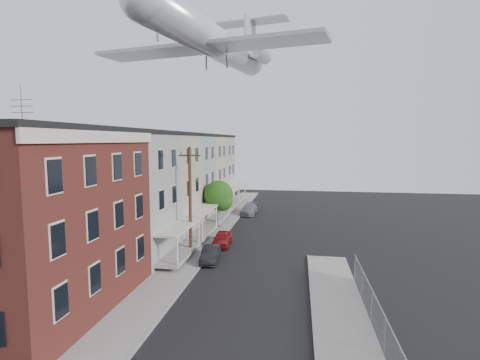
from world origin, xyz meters
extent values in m
cube|color=gray|center=(-5.50, 24.00, 0.06)|extent=(3.00, 62.00, 0.12)
cube|color=gray|center=(5.50, 6.00, 0.06)|extent=(3.00, 26.00, 0.12)
cube|color=gray|center=(-4.05, 24.00, 0.07)|extent=(0.15, 62.00, 0.14)
cube|color=gray|center=(4.05, 6.00, 0.07)|extent=(0.15, 26.00, 0.14)
cube|color=#351511|center=(-12.00, 7.00, 5.00)|extent=(10.00, 12.00, 10.00)
cube|color=black|center=(-12.00, 7.00, 10.15)|extent=(10.30, 12.30, 0.30)
cube|color=beige|center=(-6.92, 7.00, 9.70)|extent=(0.16, 12.20, 0.60)
cylinder|color=#515156|center=(-10.00, 5.00, 11.15)|extent=(0.04, 0.04, 2.00)
cube|color=slate|center=(-12.00, 16.50, 5.00)|extent=(10.00, 7.00, 10.00)
cube|color=black|center=(-12.00, 16.50, 10.15)|extent=(10.25, 7.00, 0.30)
cube|color=gray|center=(-6.10, 16.50, 0.55)|extent=(1.80, 6.40, 0.25)
cube|color=beige|center=(-6.10, 16.50, 2.75)|extent=(1.90, 6.50, 0.15)
cube|color=gray|center=(-12.00, 23.50, 5.00)|extent=(10.00, 7.00, 10.00)
cube|color=black|center=(-12.00, 23.50, 10.15)|extent=(10.25, 7.00, 0.30)
cube|color=gray|center=(-6.10, 23.50, 0.55)|extent=(1.80, 6.40, 0.25)
cube|color=beige|center=(-6.10, 23.50, 2.75)|extent=(1.90, 6.50, 0.15)
cube|color=slate|center=(-12.00, 30.50, 5.00)|extent=(10.00, 7.00, 10.00)
cube|color=black|center=(-12.00, 30.50, 10.15)|extent=(10.25, 7.00, 0.30)
cube|color=gray|center=(-6.10, 30.50, 0.55)|extent=(1.80, 6.40, 0.25)
cube|color=beige|center=(-6.10, 30.50, 2.75)|extent=(1.90, 6.50, 0.15)
cube|color=gray|center=(-12.00, 37.50, 5.00)|extent=(10.00, 7.00, 10.00)
cube|color=black|center=(-12.00, 37.50, 10.15)|extent=(10.25, 7.00, 0.30)
cube|color=gray|center=(-6.10, 37.50, 0.55)|extent=(1.80, 6.40, 0.25)
cube|color=beige|center=(-6.10, 37.50, 2.75)|extent=(1.90, 6.50, 0.15)
cube|color=slate|center=(-12.00, 44.50, 5.00)|extent=(10.00, 7.00, 10.00)
cube|color=black|center=(-12.00, 44.50, 10.15)|extent=(10.25, 7.00, 0.30)
cube|color=gray|center=(-6.10, 44.50, 0.55)|extent=(1.80, 6.40, 0.25)
cube|color=beige|center=(-6.10, 44.50, 2.75)|extent=(1.90, 6.50, 0.15)
cylinder|color=gray|center=(7.00, 5.00, 0.95)|extent=(0.06, 0.06, 1.90)
cylinder|color=gray|center=(7.00, 8.00, 0.95)|extent=(0.06, 0.06, 1.90)
cylinder|color=gray|center=(7.00, 11.00, 0.95)|extent=(0.06, 0.06, 1.90)
cylinder|color=gray|center=(7.00, 14.00, 0.95)|extent=(0.06, 0.06, 1.90)
cube|color=gray|center=(7.00, 5.00, 1.85)|extent=(0.04, 18.00, 0.04)
cube|color=gray|center=(7.00, 5.00, 0.95)|extent=(0.02, 18.00, 1.80)
cylinder|color=black|center=(-5.60, 18.00, 4.50)|extent=(0.26, 0.26, 9.00)
cube|color=black|center=(-5.60, 18.00, 8.30)|extent=(1.80, 0.12, 0.12)
cylinder|color=black|center=(-6.30, 18.00, 8.50)|extent=(0.08, 0.08, 0.25)
cylinder|color=black|center=(-4.90, 18.00, 8.50)|extent=(0.08, 0.08, 0.25)
cylinder|color=black|center=(-5.40, 28.00, 1.20)|extent=(0.24, 0.24, 2.40)
sphere|color=#1D4011|center=(-5.40, 28.00, 3.60)|extent=(3.20, 3.20, 3.20)
sphere|color=#1D4011|center=(-4.90, 27.70, 3.04)|extent=(2.24, 2.24, 2.24)
imported|color=maroon|center=(-3.60, 21.17, 0.65)|extent=(1.75, 3.90, 1.30)
imported|color=black|center=(-3.60, 16.67, 0.60)|extent=(1.60, 3.76, 1.21)
imported|color=slate|center=(-3.08, 35.92, 0.66)|extent=(1.95, 4.57, 1.31)
cylinder|color=#BDBDC1|center=(-4.76, 22.82, 18.46)|extent=(7.25, 21.26, 2.82)
sphere|color=#BDBDC1|center=(-7.00, 12.49, 18.46)|extent=(2.82, 2.82, 2.82)
cone|color=#BDBDC1|center=(-2.51, 33.15, 18.46)|extent=(3.32, 3.18, 2.82)
cube|color=#939399|center=(-5.04, 21.53, 17.58)|extent=(21.45, 8.11, 0.31)
cylinder|color=#939399|center=(-5.23, 30.59, 18.63)|extent=(2.13, 3.74, 1.41)
cylinder|color=#939399|center=(-1.10, 29.69, 18.63)|extent=(2.13, 3.74, 1.41)
cube|color=#BDBDC1|center=(-2.61, 32.72, 20.92)|extent=(0.93, 3.32, 4.93)
cube|color=#939399|center=(-2.42, 33.58, 23.21)|extent=(8.66, 4.02, 0.22)
cylinder|color=#515156|center=(-6.63, 14.21, 16.87)|extent=(0.14, 0.14, 1.06)
camera|label=1|loc=(3.15, -11.30, 9.53)|focal=28.00mm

